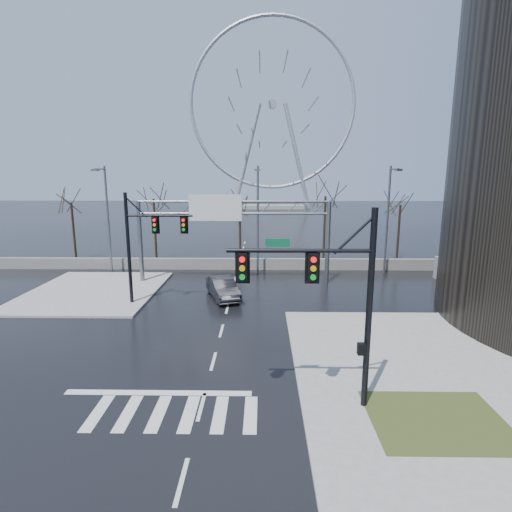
{
  "coord_description": "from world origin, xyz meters",
  "views": [
    {
      "loc": [
        2.43,
        -18.5,
        9.12
      ],
      "look_at": [
        2.03,
        6.88,
        4.0
      ],
      "focal_mm": 28.0,
      "sensor_mm": 36.0,
      "label": 1
    }
  ],
  "objects_px": {
    "signal_mast_near": "(334,291)",
    "signal_mast_far": "(144,238)",
    "car": "(223,288)",
    "ferris_wheel": "(272,112)",
    "sign_gantry": "(229,223)"
  },
  "relations": [
    {
      "from": "signal_mast_near",
      "to": "car",
      "type": "relative_size",
      "value": 1.67
    },
    {
      "from": "signal_mast_near",
      "to": "signal_mast_far",
      "type": "height_order",
      "value": "same"
    },
    {
      "from": "sign_gantry",
      "to": "ferris_wheel",
      "type": "relative_size",
      "value": 0.32
    },
    {
      "from": "sign_gantry",
      "to": "car",
      "type": "xyz_separation_m",
      "value": [
        -0.16,
        -4.42,
        -4.39
      ]
    },
    {
      "from": "signal_mast_far",
      "to": "sign_gantry",
      "type": "height_order",
      "value": "signal_mast_far"
    },
    {
      "from": "signal_mast_near",
      "to": "signal_mast_far",
      "type": "bearing_deg",
      "value": 130.26
    },
    {
      "from": "signal_mast_near",
      "to": "sign_gantry",
      "type": "height_order",
      "value": "signal_mast_near"
    },
    {
      "from": "signal_mast_far",
      "to": "sign_gantry",
      "type": "relative_size",
      "value": 0.49
    },
    {
      "from": "signal_mast_far",
      "to": "ferris_wheel",
      "type": "height_order",
      "value": "ferris_wheel"
    },
    {
      "from": "signal_mast_near",
      "to": "car",
      "type": "height_order",
      "value": "signal_mast_near"
    },
    {
      "from": "car",
      "to": "sign_gantry",
      "type": "bearing_deg",
      "value": 68.22
    },
    {
      "from": "signal_mast_near",
      "to": "ferris_wheel",
      "type": "height_order",
      "value": "ferris_wheel"
    },
    {
      "from": "ferris_wheel",
      "to": "car",
      "type": "bearing_deg",
      "value": -93.75
    },
    {
      "from": "sign_gantry",
      "to": "signal_mast_far",
      "type": "bearing_deg",
      "value": -132.47
    },
    {
      "from": "signal_mast_near",
      "to": "sign_gantry",
      "type": "relative_size",
      "value": 0.49
    }
  ]
}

